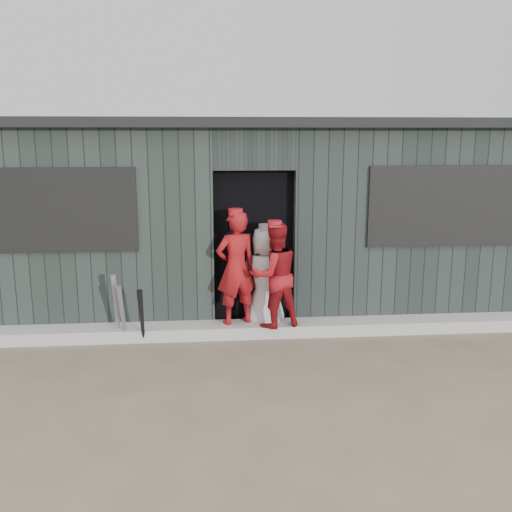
{
  "coord_description": "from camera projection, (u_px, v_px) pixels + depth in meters",
  "views": [
    {
      "loc": [
        -0.57,
        -4.83,
        2.43
      ],
      "look_at": [
        0.0,
        1.8,
        1.0
      ],
      "focal_mm": 40.0,
      "sensor_mm": 36.0,
      "label": 1
    }
  ],
  "objects": [
    {
      "name": "ground",
      "position": [
        273.0,
        403.0,
        5.26
      ],
      "size": [
        80.0,
        80.0,
        0.0
      ],
      "primitive_type": "plane",
      "color": "brown",
      "rests_on": "ground"
    },
    {
      "name": "curb",
      "position": [
        256.0,
        329.0,
        7.02
      ],
      "size": [
        8.0,
        0.36,
        0.15
      ],
      "primitive_type": "cube",
      "color": "#A9A9A4",
      "rests_on": "ground"
    },
    {
      "name": "bat_left",
      "position": [
        116.0,
        308.0,
        6.72
      ],
      "size": [
        0.09,
        0.21,
        0.84
      ],
      "primitive_type": "cone",
      "rotation": [
        0.17,
        0.0,
        -0.09
      ],
      "color": "#9C9DA5",
      "rests_on": "ground"
    },
    {
      "name": "bat_mid",
      "position": [
        123.0,
        315.0,
        6.62
      ],
      "size": [
        0.11,
        0.27,
        0.75
      ],
      "primitive_type": "cone",
      "rotation": [
        0.26,
        0.0,
        -0.16
      ],
      "color": "gray",
      "rests_on": "ground"
    },
    {
      "name": "bat_right",
      "position": [
        142.0,
        317.0,
        6.63
      ],
      "size": [
        0.08,
        0.22,
        0.69
      ],
      "primitive_type": "cone",
      "rotation": [
        0.22,
        0.0,
        -0.05
      ],
      "color": "black",
      "rests_on": "ground"
    },
    {
      "name": "player_red_left",
      "position": [
        236.0,
        268.0,
        6.88
      ],
      "size": [
        0.59,
        0.48,
        1.39
      ],
      "primitive_type": "imported",
      "rotation": [
        0.0,
        0.0,
        3.48
      ],
      "color": "maroon",
      "rests_on": "curb"
    },
    {
      "name": "player_red_right",
      "position": [
        274.0,
        275.0,
        6.78
      ],
      "size": [
        0.73,
        0.64,
        1.26
      ],
      "primitive_type": "imported",
      "rotation": [
        0.0,
        0.0,
        3.45
      ],
      "color": "maroon",
      "rests_on": "curb"
    },
    {
      "name": "player_grey_back",
      "position": [
        265.0,
        279.0,
        7.08
      ],
      "size": [
        0.66,
        0.44,
        1.32
      ],
      "primitive_type": "imported",
      "rotation": [
        0.0,
        0.0,
        3.11
      ],
      "color": "silver",
      "rests_on": "ground"
    },
    {
      "name": "dugout",
      "position": [
        246.0,
        213.0,
        8.4
      ],
      "size": [
        8.3,
        3.3,
        2.62
      ],
      "color": "black",
      "rests_on": "ground"
    }
  ]
}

